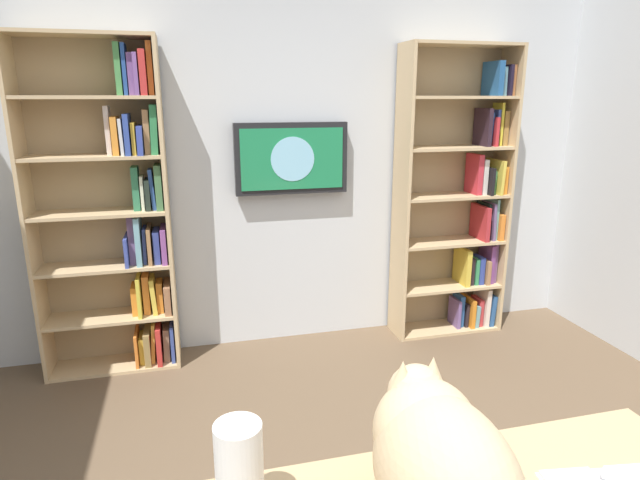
% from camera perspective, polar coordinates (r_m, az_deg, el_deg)
% --- Properties ---
extents(wall_back, '(4.52, 0.06, 2.70)m').
position_cam_1_polar(wall_back, '(3.61, -3.89, 9.60)').
color(wall_back, silver).
rests_on(wall_back, ground).
extents(bookshelf_left, '(0.80, 0.28, 2.05)m').
position_cam_1_polar(bookshelf_left, '(3.94, 15.13, 3.81)').
color(bookshelf_left, tan).
rests_on(bookshelf_left, ground).
extents(bookshelf_right, '(0.81, 0.28, 2.05)m').
position_cam_1_polar(bookshelf_right, '(3.46, -20.98, 2.61)').
color(bookshelf_right, tan).
rests_on(bookshelf_right, ground).
extents(wall_mounted_tv, '(0.75, 0.07, 0.47)m').
position_cam_1_polar(wall_mounted_tv, '(3.54, -3.09, 8.80)').
color(wall_mounted_tv, black).
extents(cat, '(0.29, 0.58, 0.37)m').
position_cam_1_polar(cat, '(1.30, 12.68, -22.27)').
color(cat, '#D1B284').
rests_on(cat, desk).
extents(paper_towel_roll, '(0.11, 0.11, 0.27)m').
position_cam_1_polar(paper_towel_roll, '(1.32, -8.69, -24.00)').
color(paper_towel_roll, white).
rests_on(paper_towel_roll, desk).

